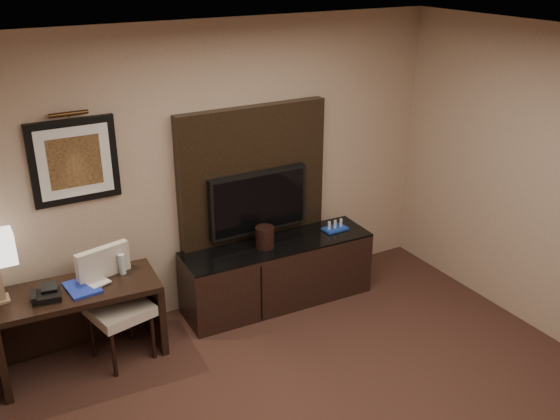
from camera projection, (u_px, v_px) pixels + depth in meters
ceiling at (412, 62)px, 3.24m from camera, size 4.50×5.00×0.01m
wall_back at (221, 169)px, 5.76m from camera, size 4.50×0.01×2.70m
desk at (80, 326)px, 5.16m from camera, size 1.36×0.65×0.71m
credenza at (278, 273)px, 6.07m from camera, size 1.88×0.59×0.64m
tv_wall_panel at (253, 174)px, 5.88m from camera, size 1.50×0.12×1.30m
tv at (258, 202)px, 5.90m from camera, size 1.00×0.08×0.60m
artwork at (74, 161)px, 5.04m from camera, size 0.70×0.04×0.70m
picture_light at (69, 114)px, 4.85m from camera, size 0.04×0.04×0.30m
desk_chair at (119, 309)px, 5.17m from camera, size 0.57×0.62×0.96m
desk_phone at (46, 293)px, 4.86m from camera, size 0.25×0.23×0.11m
blue_folder at (82, 287)px, 5.02m from camera, size 0.27×0.34×0.02m
book at (84, 274)px, 5.01m from camera, size 0.17×0.08×0.23m
water_bottle at (122, 264)px, 5.22m from camera, size 0.07×0.07×0.18m
ice_bucket at (265, 237)px, 5.84m from camera, size 0.23×0.23×0.20m
minibar_tray at (335, 226)px, 6.21m from camera, size 0.25×0.15×0.09m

